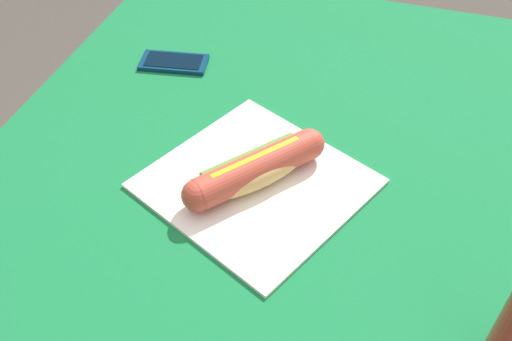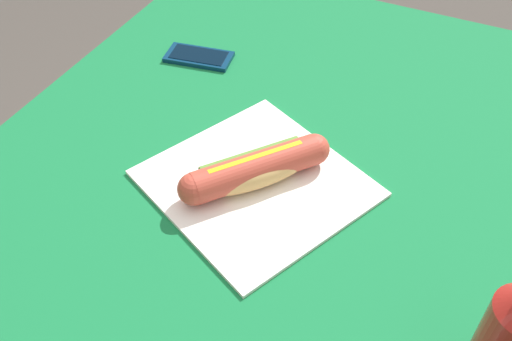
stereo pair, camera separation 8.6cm
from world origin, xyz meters
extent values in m
cylinder|color=brown|center=(0.50, -0.37, 0.37)|extent=(0.07, 0.07, 0.74)
cylinder|color=brown|center=(0.50, 0.37, 0.37)|extent=(0.07, 0.07, 0.74)
cube|color=brown|center=(0.00, 0.00, 0.76)|extent=(1.16, 0.90, 0.03)
cube|color=#146B38|center=(0.00, 0.00, 0.77)|extent=(1.22, 0.96, 0.00)
cube|color=white|center=(-0.01, 0.03, 0.78)|extent=(0.38, 0.38, 0.01)
ellipsoid|color=tan|center=(-0.01, 0.03, 0.80)|extent=(0.18, 0.16, 0.05)
cylinder|color=#B24233|center=(-0.01, 0.03, 0.81)|extent=(0.18, 0.16, 0.05)
sphere|color=#B24233|center=(0.07, -0.03, 0.81)|extent=(0.05, 0.05, 0.05)
sphere|color=#B24233|center=(-0.09, 0.09, 0.81)|extent=(0.05, 0.05, 0.05)
cube|color=yellow|center=(-0.01, 0.03, 0.83)|extent=(0.12, 0.10, 0.00)
cylinder|color=#568433|center=(0.00, 0.05, 0.82)|extent=(0.14, 0.12, 0.02)
cube|color=#0A2D4C|center=(0.25, 0.28, 0.78)|extent=(0.08, 0.13, 0.01)
cube|color=black|center=(0.25, 0.28, 0.78)|extent=(0.07, 0.11, 0.00)
camera|label=1|loc=(-0.59, -0.15, 1.41)|focal=40.91mm
camera|label=2|loc=(-0.56, -0.23, 1.41)|focal=40.91mm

